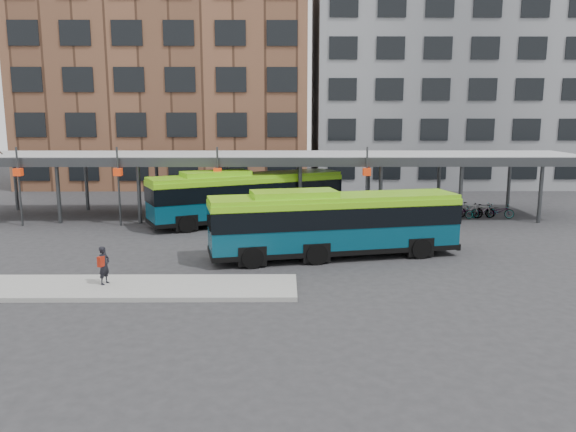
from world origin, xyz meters
name	(u,v)px	position (x,y,z in m)	size (l,w,h in m)	color
ground	(261,269)	(0.00, 0.00, 0.00)	(120.00, 120.00, 0.00)	#28282B
boarding_island	(117,288)	(-5.50, -3.00, 0.09)	(14.00, 3.00, 0.18)	gray
canopy	(268,158)	(-0.06, 12.87, 3.91)	(40.00, 6.53, 4.80)	#999B9E
building_brick	(171,69)	(-10.00, 32.00, 11.00)	(26.00, 14.00, 22.00)	brown
building_grey	(438,80)	(16.00, 32.00, 10.00)	(24.00, 14.00, 20.00)	slate
bus_front	(333,222)	(3.35, 2.05, 1.70)	(12.09, 4.90, 3.26)	#073A4E
bus_rear	(246,195)	(-1.35, 10.57, 1.74)	(12.08, 7.58, 3.35)	#073A4E
pedestrian	(104,265)	(-6.02, -2.80, 0.94)	(0.53, 0.65, 1.51)	black
bike_rack	(471,211)	(13.22, 12.07, 0.48)	(5.77, 1.31, 1.06)	slate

